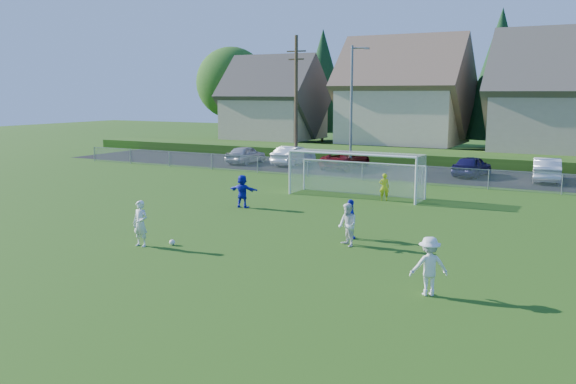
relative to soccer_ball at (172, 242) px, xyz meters
The scene contains 21 objects.
ground 3.21m from the soccer_ball, 51.11° to the right, with size 160.00×160.00×0.00m, color #193D0C.
asphalt_lot 25.09m from the soccer_ball, 85.40° to the left, with size 60.00×60.00×0.00m, color black.
grass_embankment 32.57m from the soccer_ball, 86.46° to the left, with size 70.00×6.00×0.80m, color #1E420F.
soccer_ball is the anchor object (origin of this frame).
player_white_a 1.37m from the soccer_ball, 144.46° to the right, with size 0.63×0.42×1.74m, color white.
player_white_b 6.65m from the soccer_ball, 27.30° to the left, with size 0.79×0.61×1.62m, color white.
player_white_c 10.17m from the soccer_ball, ahead, with size 1.10×0.63×1.70m, color white.
player_blue_a 6.96m from the soccer_ball, 37.30° to the left, with size 0.92×0.38×1.57m, color #131ABB.
player_blue_b 7.96m from the soccer_ball, 102.90° to the left, with size 1.53×0.49×1.65m, color #131ABB.
goalkeeper 13.56m from the soccer_ball, 73.70° to the left, with size 0.53×0.35×1.46m, color #C2D318.
car_a 26.90m from the soccer_ball, 116.23° to the left, with size 1.68×4.19×1.43m, color #A3A4AB.
car_b 26.23m from the soccer_ball, 107.67° to the left, with size 1.58×4.54×1.50m, color white.
car_c 24.89m from the soccer_ball, 97.73° to the left, with size 2.32×5.03×1.40m, color #650B0E.
car_e 25.58m from the soccer_ball, 76.60° to the left, with size 1.67×4.16×1.42m, color #151240.
car_f 26.98m from the soccer_ball, 66.65° to the left, with size 1.63×4.68×1.54m, color white.
soccer_goal 13.79m from the soccer_ball, 81.56° to the left, with size 7.42×1.90×2.50m.
chainlink_fence 19.62m from the soccer_ball, 84.11° to the left, with size 52.06×0.06×1.20m.
streetlight 24.10m from the soccer_ball, 95.91° to the left, with size 1.38×0.18×9.00m.
utility_pole 26.11m from the soccer_ball, 106.99° to the left, with size 1.60×0.26×10.00m.
houses_row 40.81m from the soccer_ball, 84.30° to the left, with size 53.90×11.45×13.27m.
tree_row 46.84m from the soccer_ball, 86.22° to the left, with size 65.98×12.36×13.80m.
Camera 1 is at (12.44, -15.14, 5.71)m, focal length 38.00 mm.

